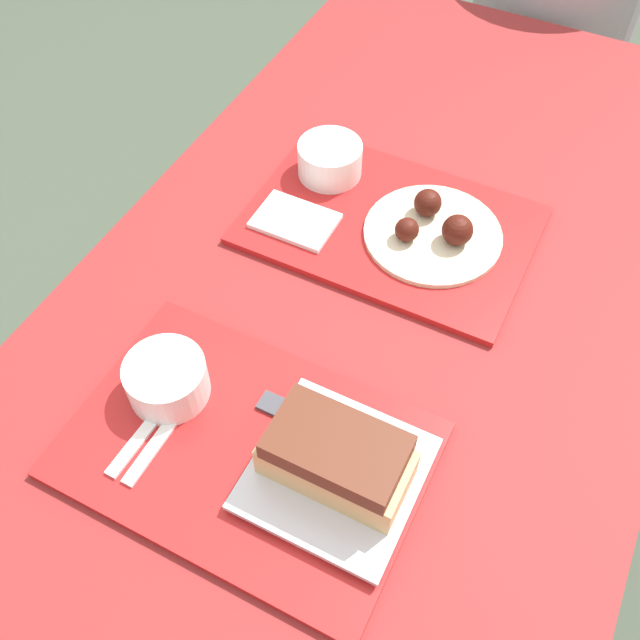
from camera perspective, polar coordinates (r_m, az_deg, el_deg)
ground_plane at (r=1.68m, az=1.56°, el=-16.44°), size 12.00×12.00×0.00m
picnic_table at (r=1.08m, az=2.33°, el=-3.75°), size 0.84×1.81×0.76m
picnic_bench_far at (r=2.07m, az=16.05°, el=15.41°), size 0.80×0.28×0.44m
tray_near at (r=0.90m, az=-5.91°, el=-10.30°), size 0.44×0.30×0.01m
tray_far at (r=1.13m, az=5.60°, el=7.55°), size 0.44×0.30×0.01m
bowl_coleslaw_near at (r=0.93m, az=-12.18°, el=-4.57°), size 0.11×0.11×0.06m
brisket_sandwich_plate at (r=0.84m, az=1.32°, el=-11.39°), size 0.20×0.20×0.09m
plastic_fork_near at (r=0.93m, az=-13.25°, el=-7.88°), size 0.02×0.17×0.00m
plastic_knife_near at (r=0.92m, az=-12.13°, el=-8.46°), size 0.02×0.17×0.00m
condiment_packet at (r=0.92m, az=-3.78°, el=-6.77°), size 0.04×0.03×0.01m
bowl_coleslaw_far at (r=1.19m, az=0.79°, el=12.83°), size 0.11×0.11×0.06m
wings_plate_far at (r=1.11m, az=9.12°, el=7.22°), size 0.21×0.21×0.06m
napkin_far at (r=1.12m, az=-2.00°, el=7.95°), size 0.12×0.09×0.01m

